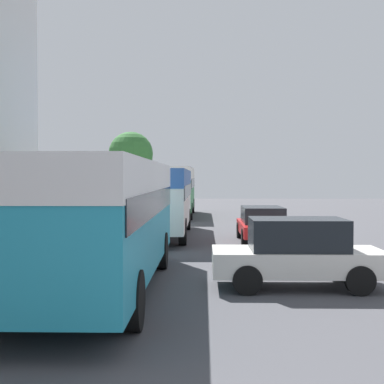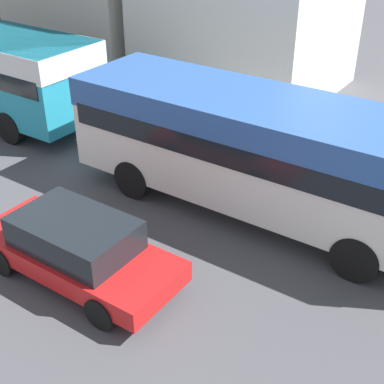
# 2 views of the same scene
# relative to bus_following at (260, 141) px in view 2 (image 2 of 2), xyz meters

# --- Properties ---
(bus_following) EXTENTS (2.67, 9.24, 2.81)m
(bus_following) POSITION_rel_bus_following_xyz_m (0.00, 0.00, 0.00)
(bus_following) COLOR silver
(bus_following) RESTS_ON ground_plane
(car_crossing) EXTENTS (1.81, 4.32, 1.36)m
(car_crossing) POSITION_rel_bus_following_xyz_m (4.24, -1.74, -1.12)
(car_crossing) COLOR red
(car_crossing) RESTS_ON ground_plane
(pedestrian_walking_away) EXTENTS (0.40, 0.40, 1.76)m
(pedestrian_walking_away) POSITION_rel_bus_following_xyz_m (-3.64, -9.63, -0.80)
(pedestrian_walking_away) COLOR #232838
(pedestrian_walking_away) RESTS_ON sidewalk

